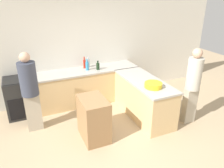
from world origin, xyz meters
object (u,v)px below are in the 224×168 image
at_px(island_table, 94,119).
at_px(hot_sauce_bottle, 85,64).
at_px(person_by_range, 30,90).
at_px(wine_bottle_dark, 98,66).
at_px(dish_soap_bottle, 87,66).
at_px(vinegar_bottle_clear, 88,63).
at_px(person_at_peninsula, 193,84).
at_px(mixing_bowl, 153,85).
at_px(range_oven, 20,97).

height_order(island_table, hot_sauce_bottle, hot_sauce_bottle).
bearing_deg(person_by_range, wine_bottle_dark, 20.89).
bearing_deg(dish_soap_bottle, person_by_range, -153.30).
distance_m(hot_sauce_bottle, vinegar_bottle_clear, 0.13).
bearing_deg(person_at_peninsula, wine_bottle_dark, 130.77).
bearing_deg(mixing_bowl, range_oven, 148.07).
relative_size(island_table, dish_soap_bottle, 3.02).
relative_size(vinegar_bottle_clear, person_by_range, 0.17).
distance_m(dish_soap_bottle, person_at_peninsula, 2.50).
height_order(island_table, person_by_range, person_by_range).
xyz_separation_m(wine_bottle_dark, vinegar_bottle_clear, (-0.15, 0.29, 0.02)).
bearing_deg(dish_soap_bottle, person_at_peninsula, -45.91).
bearing_deg(dish_soap_bottle, vinegar_bottle_clear, 64.51).
bearing_deg(dish_soap_bottle, hot_sauce_bottle, 94.82).
bearing_deg(vinegar_bottle_clear, mixing_bowl, -65.41).
bearing_deg(person_by_range, vinegar_bottle_clear, 31.43).
bearing_deg(island_table, hot_sauce_bottle, 77.81).
relative_size(range_oven, mixing_bowl, 2.50).
height_order(range_oven, hot_sauce_bottle, hot_sauce_bottle).
bearing_deg(wine_bottle_dark, dish_soap_bottle, 163.71).
distance_m(range_oven, hot_sauce_bottle, 1.73).
relative_size(island_table, person_by_range, 0.51).
relative_size(island_table, person_at_peninsula, 0.51).
xyz_separation_m(range_oven, person_at_peninsula, (3.38, -1.83, 0.47)).
distance_m(mixing_bowl, vinegar_bottle_clear, 1.95).
relative_size(hot_sauce_bottle, person_by_range, 0.18).
height_order(hot_sauce_bottle, person_by_range, person_by_range).
height_order(dish_soap_bottle, person_by_range, person_by_range).
distance_m(island_table, mixing_bowl, 1.39).
bearing_deg(person_at_peninsula, range_oven, 151.57).
xyz_separation_m(hot_sauce_bottle, person_at_peninsula, (1.75, -1.96, -0.09)).
xyz_separation_m(island_table, vinegar_bottle_clear, (0.48, 1.71, 0.57)).
height_order(vinegar_bottle_clear, person_by_range, person_by_range).
distance_m(dish_soap_bottle, vinegar_bottle_clear, 0.24).
bearing_deg(hot_sauce_bottle, person_by_range, -147.90).
bearing_deg(island_table, dish_soap_bottle, 75.98).
height_order(island_table, dish_soap_bottle, dish_soap_bottle).
bearing_deg(dish_soap_bottle, wine_bottle_dark, -16.29).
xyz_separation_m(mixing_bowl, wine_bottle_dark, (-0.66, 1.48, 0.04)).
distance_m(vinegar_bottle_clear, person_at_peninsula, 2.59).
bearing_deg(wine_bottle_dark, mixing_bowl, -66.02).
bearing_deg(person_by_range, island_table, -36.83).
height_order(range_oven, person_at_peninsula, person_at_peninsula).
height_order(mixing_bowl, person_by_range, person_by_range).
bearing_deg(island_table, person_by_range, 143.17).
bearing_deg(dish_soap_bottle, mixing_bowl, -59.57).
bearing_deg(vinegar_bottle_clear, island_table, -105.56).
distance_m(wine_bottle_dark, person_at_peninsula, 2.27).
relative_size(hot_sauce_bottle, dish_soap_bottle, 1.06).
bearing_deg(mixing_bowl, vinegar_bottle_clear, 114.59).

